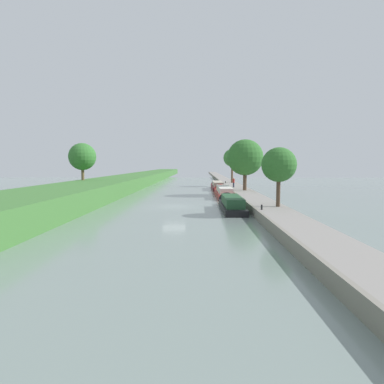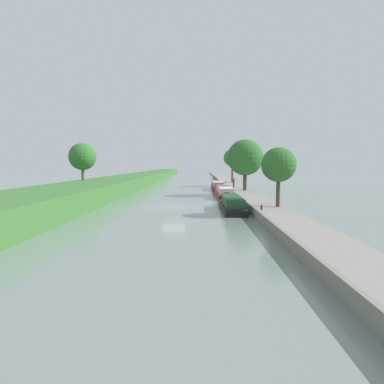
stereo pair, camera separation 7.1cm
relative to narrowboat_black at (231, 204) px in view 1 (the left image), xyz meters
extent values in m
plane|color=slate|center=(-6.28, 1.74, -0.58)|extent=(160.00, 160.00, 0.00)
cube|color=#3D7033|center=(-18.79, 1.74, 0.53)|extent=(8.92, 260.00, 2.21)
cube|color=gray|center=(3.34, 1.74, -0.17)|extent=(3.14, 260.00, 0.81)
cube|color=gray|center=(1.65, 1.74, -0.15)|extent=(0.25, 260.00, 0.86)
cube|color=black|center=(0.00, -0.86, -0.28)|extent=(2.16, 9.92, 0.60)
cube|color=#234C2D|center=(0.00, -1.36, 0.47)|extent=(1.77, 6.94, 0.89)
cone|color=black|center=(0.00, 4.75, -0.28)|extent=(2.05, 1.29, 2.05)
cube|color=maroon|center=(0.25, 13.51, -0.23)|extent=(2.20, 13.01, 0.70)
cube|color=silver|center=(0.25, 12.86, 0.54)|extent=(1.80, 9.11, 0.83)
cone|color=maroon|center=(0.25, 20.68, -0.23)|extent=(2.09, 1.32, 2.09)
cube|color=maroon|center=(0.06, 27.17, -0.24)|extent=(2.09, 11.14, 0.68)
cube|color=#B2A893|center=(0.06, 26.61, 0.52)|extent=(1.71, 7.80, 0.84)
cone|color=maroon|center=(0.06, 33.37, -0.24)|extent=(1.98, 1.25, 1.98)
cylinder|color=#4C3828|center=(4.01, -4.19, 1.76)|extent=(0.37, 0.37, 3.05)
sphere|color=#2D6628|center=(4.01, -4.19, 4.18)|extent=(3.25, 3.25, 3.25)
cylinder|color=#4C3828|center=(3.57, 15.06, 1.98)|extent=(0.56, 0.56, 3.50)
sphere|color=#2D6628|center=(3.57, 15.06, 5.24)|extent=(5.46, 5.46, 5.46)
cylinder|color=brown|center=(3.64, 35.07, 2.37)|extent=(0.42, 0.42, 4.28)
sphere|color=#387533|center=(3.64, 35.07, 5.55)|extent=(3.76, 3.76, 3.76)
cylinder|color=brown|center=(-22.18, 17.39, 2.93)|extent=(0.47, 0.47, 2.59)
sphere|color=#33702D|center=(-22.18, 17.39, 5.42)|extent=(4.34, 4.34, 4.34)
cylinder|color=#282D42|center=(2.55, 21.47, 0.64)|extent=(0.26, 0.26, 0.82)
cylinder|color=#B22D28|center=(2.55, 21.47, 1.36)|extent=(0.34, 0.34, 0.62)
sphere|color=tan|center=(2.55, 21.47, 1.78)|extent=(0.22, 0.22, 0.22)
cylinder|color=black|center=(2.07, -6.34, 0.46)|extent=(0.16, 0.16, 0.45)
cylinder|color=black|center=(2.07, 33.12, 0.46)|extent=(0.16, 0.16, 0.45)
camera|label=1|loc=(-3.47, -34.95, 4.24)|focal=30.60mm
camera|label=2|loc=(-3.40, -34.95, 4.24)|focal=30.60mm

